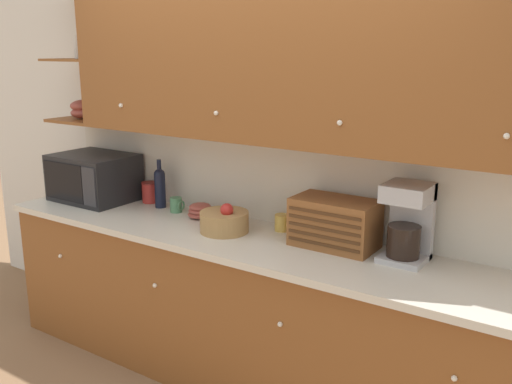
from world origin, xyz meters
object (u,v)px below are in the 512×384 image
at_px(wine_bottle, 160,186).
at_px(fruit_basket, 224,221).
at_px(bowl_stack_on_counter, 200,211).
at_px(mug, 176,205).
at_px(storage_canister, 150,192).
at_px(microwave, 94,177).
at_px(mug_blue_second, 283,223).
at_px(bread_box, 335,223).
at_px(coffee_maker, 407,222).

distance_m(wine_bottle, fruit_basket, 0.70).
bearing_deg(bowl_stack_on_counter, mug, 176.53).
relative_size(storage_canister, wine_bottle, 0.43).
height_order(bowl_stack_on_counter, fruit_basket, fruit_basket).
distance_m(microwave, mug_blue_second, 1.47).
distance_m(mug, fruit_basket, 0.53).
xyz_separation_m(mug, fruit_basket, (0.51, -0.15, 0.02)).
bearing_deg(storage_canister, wine_bottle, -20.26).
distance_m(microwave, wine_bottle, 0.53).
relative_size(storage_canister, bowl_stack_on_counter, 0.90).
height_order(microwave, bowl_stack_on_counter, microwave).
bearing_deg(bowl_stack_on_counter, fruit_basket, -25.10).
xyz_separation_m(microwave, fruit_basket, (1.19, -0.07, -0.10)).
xyz_separation_m(microwave, mug, (0.68, 0.08, -0.11)).
xyz_separation_m(storage_canister, bread_box, (1.46, -0.10, 0.06)).
bearing_deg(coffee_maker, bread_box, -176.82).
xyz_separation_m(wine_bottle, mug_blue_second, (0.94, 0.03, -0.10)).
distance_m(bowl_stack_on_counter, coffee_maker, 1.33).
bearing_deg(mug, fruit_basket, -16.67).
relative_size(microwave, coffee_maker, 1.38).
bearing_deg(microwave, mug_blue_second, 5.42).
bearing_deg(mug_blue_second, microwave, -174.58).
height_order(wine_bottle, mug, wine_bottle).
relative_size(storage_canister, coffee_maker, 0.36).
bearing_deg(bowl_stack_on_counter, wine_bottle, 173.70).
height_order(mug_blue_second, coffee_maker, coffee_maker).
height_order(wine_bottle, coffee_maker, coffee_maker).
bearing_deg(fruit_basket, microwave, 176.74).
height_order(mug, bread_box, bread_box).
height_order(storage_canister, mug_blue_second, storage_canister).
xyz_separation_m(microwave, coffee_maker, (2.22, 0.09, 0.04)).
height_order(microwave, mug, microwave).
distance_m(storage_canister, bread_box, 1.46).
distance_m(storage_canister, mug_blue_second, 1.09).
relative_size(wine_bottle, bread_box, 0.73).
bearing_deg(fruit_basket, wine_bottle, 165.00).
bearing_deg(fruit_basket, bread_box, 11.62).
xyz_separation_m(fruit_basket, bread_box, (0.64, 0.13, 0.07)).
height_order(storage_canister, fruit_basket, fruit_basket).
xyz_separation_m(storage_canister, mug_blue_second, (1.09, -0.03, -0.02)).
xyz_separation_m(wine_bottle, mug, (0.17, -0.03, -0.10)).
distance_m(wine_bottle, bowl_stack_on_counter, 0.39).
xyz_separation_m(mug, coffee_maker, (1.53, 0.00, 0.15)).
bearing_deg(bread_box, coffee_maker, 3.18).
relative_size(fruit_basket, bread_box, 0.63).
bearing_deg(bread_box, fruit_basket, -168.38).
bearing_deg(microwave, mug, 6.96).
xyz_separation_m(mug_blue_second, coffee_maker, (0.76, -0.05, 0.15)).
height_order(bowl_stack_on_counter, bread_box, bread_box).
relative_size(wine_bottle, mug, 3.37).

